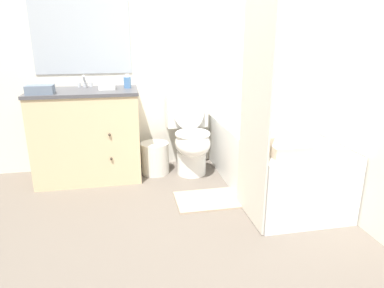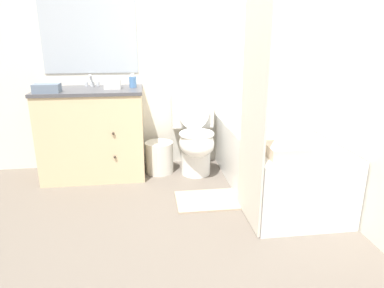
{
  "view_description": "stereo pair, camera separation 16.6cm",
  "coord_description": "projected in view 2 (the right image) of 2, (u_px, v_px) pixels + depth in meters",
  "views": [
    {
      "loc": [
        -0.4,
        -1.69,
        1.32
      ],
      "look_at": [
        0.11,
        0.82,
        0.52
      ],
      "focal_mm": 32.0,
      "sensor_mm": 36.0,
      "label": 1
    },
    {
      "loc": [
        -0.23,
        -1.72,
        1.32
      ],
      "look_at": [
        0.11,
        0.82,
        0.52
      ],
      "focal_mm": 32.0,
      "sensor_mm": 36.0,
      "label": 2
    }
  ],
  "objects": [
    {
      "name": "bathtub",
      "position": [
        272.0,
        161.0,
        3.06
      ],
      "size": [
        0.72,
        1.59,
        0.52
      ],
      "color": "white",
      "rests_on": "ground_plane"
    },
    {
      "name": "sink_faucet",
      "position": [
        92.0,
        83.0,
        3.33
      ],
      "size": [
        0.14,
        0.12,
        0.12
      ],
      "color": "silver",
      "rests_on": "vanity_cabinet"
    },
    {
      "name": "vanity_cabinet",
      "position": [
        94.0,
        133.0,
        3.3
      ],
      "size": [
        0.97,
        0.57,
        0.86
      ],
      "color": "beige",
      "rests_on": "ground_plane"
    },
    {
      "name": "bath_towel_folded",
      "position": [
        286.0,
        151.0,
        2.39
      ],
      "size": [
        0.27,
        0.25,
        0.08
      ],
      "color": "beige",
      "rests_on": "bathtub"
    },
    {
      "name": "bath_mat",
      "position": [
        212.0,
        200.0,
        2.88
      ],
      "size": [
        0.6,
        0.39,
        0.02
      ],
      "color": "tan",
      "rests_on": "ground_plane"
    },
    {
      "name": "soap_dispenser",
      "position": [
        133.0,
        82.0,
        3.25
      ],
      "size": [
        0.07,
        0.07,
        0.13
      ],
      "color": "#4C7AB2",
      "rests_on": "vanity_cabinet"
    },
    {
      "name": "wall_back",
      "position": [
        167.0,
        44.0,
        3.43
      ],
      "size": [
        8.0,
        0.06,
        2.5
      ],
      "color": "white",
      "rests_on": "ground_plane"
    },
    {
      "name": "hand_towel_folded",
      "position": [
        47.0,
        88.0,
        2.96
      ],
      "size": [
        0.22,
        0.14,
        0.08
      ],
      "color": "slate",
      "rests_on": "vanity_cabinet"
    },
    {
      "name": "wastebasket",
      "position": [
        159.0,
        157.0,
        3.45
      ],
      "size": [
        0.28,
        0.28,
        0.32
      ],
      "color": "silver",
      "rests_on": "ground_plane"
    },
    {
      "name": "toilet",
      "position": [
        195.0,
        136.0,
        3.4
      ],
      "size": [
        0.42,
        0.62,
        0.84
      ],
      "color": "white",
      "rests_on": "ground_plane"
    },
    {
      "name": "wall_right",
      "position": [
        334.0,
        46.0,
        2.7
      ],
      "size": [
        0.05,
        2.83,
        2.5
      ],
      "color": "white",
      "rests_on": "ground_plane"
    },
    {
      "name": "shower_curtain",
      "position": [
        255.0,
        85.0,
        2.3
      ],
      "size": [
        0.01,
        0.54,
        2.02
      ],
      "color": "silver",
      "rests_on": "ground_plane"
    },
    {
      "name": "tissue_box",
      "position": [
        112.0,
        84.0,
        3.18
      ],
      "size": [
        0.15,
        0.12,
        0.11
      ],
      "color": "white",
      "rests_on": "vanity_cabinet"
    },
    {
      "name": "ground_plane",
      "position": [
        192.0,
        267.0,
        2.05
      ],
      "size": [
        14.0,
        14.0,
        0.0
      ],
      "primitive_type": "plane",
      "color": "#6B6056"
    }
  ]
}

